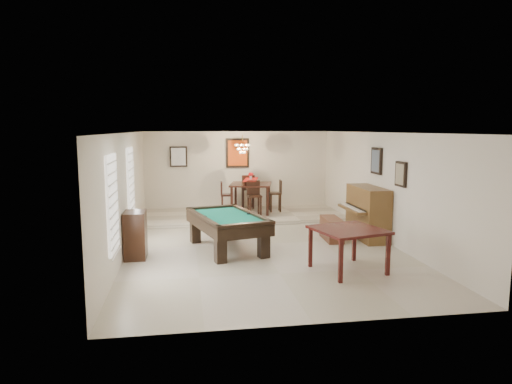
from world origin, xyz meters
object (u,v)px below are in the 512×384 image
object	(u,v)px
dining_chair_south	(254,199)
dining_chair_east	(275,196)
square_table	(348,250)
dining_chair_north	(248,191)
upright_piano	(362,213)
apothecary_chest	(135,235)
dining_table	(251,196)
pool_table	(227,233)
piano_bench	(332,229)
dining_chair_west	(227,197)
flower_vase	(251,176)
chandelier	(242,145)

from	to	relation	value
dining_chair_south	dining_chair_east	xyz separation A→B (m)	(0.77, 0.74, -0.03)
square_table	dining_chair_north	xyz separation A→B (m)	(-1.02, 6.44, 0.26)
upright_piano	apothecary_chest	bearing A→B (deg)	-170.68
upright_piano	dining_table	xyz separation A→B (m)	(-2.26, 3.32, -0.01)
pool_table	piano_bench	size ratio (longest dim) A/B	2.37
pool_table	dining_chair_east	distance (m)	4.28
pool_table	dining_chair_south	distance (m)	3.31
dining_table	pool_table	bearing A→B (deg)	-105.91
square_table	apothecary_chest	distance (m)	4.35
piano_bench	dining_chair_east	bearing A→B (deg)	102.39
square_table	dining_chair_west	bearing A→B (deg)	107.19
dining_chair_south	dining_table	bearing A→B (deg)	87.33
piano_bench	dining_table	size ratio (longest dim) A/B	0.79
dining_chair_west	dining_chair_east	size ratio (longest dim) A/B	0.98
dining_table	dining_chair_north	size ratio (longest dim) A/B	1.12
piano_bench	dining_chair_west	distance (m)	4.03
square_table	dining_chair_east	bearing A→B (deg)	92.55
upright_piano	dining_chair_north	world-z (taller)	upright_piano
upright_piano	apothecary_chest	world-z (taller)	upright_piano
flower_vase	dining_chair_north	size ratio (longest dim) A/B	0.21
square_table	dining_chair_north	world-z (taller)	dining_chair_north
piano_bench	dining_chair_east	world-z (taller)	dining_chair_east
dining_table	dining_chair_north	bearing A→B (deg)	89.64
flower_vase	dining_chair_west	size ratio (longest dim) A/B	0.23
chandelier	upright_piano	bearing A→B (deg)	-50.33
upright_piano	flower_vase	distance (m)	4.07
flower_vase	dining_chair_west	world-z (taller)	flower_vase
dining_chair_south	dining_chair_east	distance (m)	1.07
dining_table	chandelier	size ratio (longest dim) A/B	2.04
upright_piano	dining_chair_west	distance (m)	4.48
piano_bench	dining_table	xyz separation A→B (m)	(-1.51, 3.33, 0.36)
upright_piano	dining_chair_south	size ratio (longest dim) A/B	1.46
apothecary_chest	dining_table	distance (m)	5.19
apothecary_chest	dining_table	bearing A→B (deg)	53.99
dining_chair_south	dining_chair_west	world-z (taller)	dining_chair_south
dining_table	dining_chair_east	size ratio (longest dim) A/B	1.25
pool_table	chandelier	size ratio (longest dim) A/B	3.83
dining_chair_north	chandelier	xyz separation A→B (m)	(-0.29, -0.97, 1.53)
dining_table	dining_chair_west	bearing A→B (deg)	-179.96
dining_chair_south	dining_chair_east	size ratio (longest dim) A/B	1.07
chandelier	pool_table	bearing A→B (deg)	-102.65
upright_piano	apothecary_chest	size ratio (longest dim) A/B	1.56
apothecary_chest	flower_vase	size ratio (longest dim) A/B	4.37
flower_vase	dining_chair_east	world-z (taller)	flower_vase
dining_chair_north	dining_chair_east	bearing A→B (deg)	140.35
apothecary_chest	dining_chair_south	xyz separation A→B (m)	(3.05, 3.47, 0.15)
pool_table	chandelier	bearing A→B (deg)	62.68
dining_table	dining_chair_north	distance (m)	0.72
apothecary_chest	dining_chair_north	size ratio (longest dim) A/B	0.90
piano_bench	dining_chair_west	size ratio (longest dim) A/B	1.01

